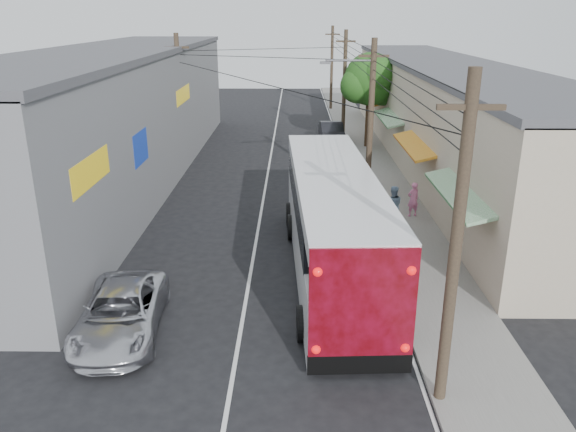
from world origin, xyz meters
The scene contains 13 objects.
ground centered at (0.00, 0.00, 0.00)m, with size 120.00×120.00×0.00m, color black.
sidewalk centered at (6.50, 20.00, 0.06)m, with size 3.00×80.00×0.12m, color slate.
building_right centered at (10.99, 22.00, 3.15)m, with size 7.09×40.00×6.25m.
building_left centered at (-8.50, 18.00, 3.65)m, with size 7.20×36.00×7.25m.
utility_poles centered at (3.13, 20.33, 4.13)m, with size 11.80×45.28×8.00m.
street_tree centered at (6.87, 26.02, 4.67)m, with size 4.40×4.00×6.60m.
coach_bus centered at (2.99, 5.42, 1.97)m, with size 3.53×13.29×3.80m.
jeepney centered at (-3.50, 1.00, 0.69)m, with size 2.30×4.99×1.39m, color silver.
parked_suv centered at (3.80, 18.00, 0.74)m, with size 2.08×5.13×1.49m, color #929299.
parked_car_mid centered at (3.99, 20.00, 0.73)m, with size 1.73×4.31×1.47m, color #2A2B30.
parked_car_far centered at (4.33, 27.41, 0.76)m, with size 1.61×4.62×1.52m, color black.
pedestrian_near centered at (7.10, 11.18, 0.93)m, with size 0.59×0.39×1.62m, color pink.
pedestrian_far centered at (5.95, 9.96, 1.03)m, with size 0.88×0.69×1.81m, color #839FBE.
Camera 1 is at (1.61, -13.54, 8.97)m, focal length 35.00 mm.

